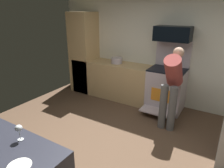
% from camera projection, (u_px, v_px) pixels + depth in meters
% --- Properties ---
extents(ground_plane, '(5.20, 4.80, 0.02)m').
position_uv_depth(ground_plane, '(102.00, 150.00, 3.32)').
color(ground_plane, brown).
extents(wall_back, '(5.20, 0.12, 2.60)m').
position_uv_depth(wall_back, '(157.00, 48.00, 4.74)').
color(wall_back, silver).
rests_on(wall_back, ground).
extents(lower_cabinet_run, '(2.40, 0.60, 0.90)m').
position_uv_depth(lower_cabinet_run, '(116.00, 80.00, 5.18)').
color(lower_cabinet_run, tan).
rests_on(lower_cabinet_run, ground).
extents(cabinet_column, '(0.60, 0.60, 2.10)m').
position_uv_depth(cabinet_column, '(84.00, 53.00, 5.46)').
color(cabinet_column, tan).
rests_on(cabinet_column, ground).
extents(oven_range, '(0.76, 0.96, 1.53)m').
position_uv_depth(oven_range, '(166.00, 88.00, 4.51)').
color(oven_range, '#BEB0B7').
rests_on(oven_range, ground).
extents(microwave, '(0.74, 0.38, 0.30)m').
position_uv_depth(microwave, '(173.00, 34.00, 4.18)').
color(microwave, black).
rests_on(microwave, oven_range).
extents(person_cook, '(0.31, 0.60, 1.50)m').
position_uv_depth(person_cook, '(172.00, 83.00, 3.70)').
color(person_cook, '#585858').
rests_on(person_cook, ground).
extents(mixing_bowl_large, '(0.20, 0.20, 0.06)m').
position_uv_depth(mixing_bowl_large, '(20.00, 168.00, 1.66)').
color(mixing_bowl_large, white).
rests_on(mixing_bowl_large, counter_island).
extents(wine_glass_far, '(0.07, 0.07, 0.17)m').
position_uv_depth(wine_glass_far, '(19.00, 129.00, 2.03)').
color(wine_glass_far, silver).
rests_on(wine_glass_far, counter_island).
extents(stock_pot, '(0.28, 0.28, 0.14)m').
position_uv_depth(stock_pot, '(117.00, 60.00, 4.99)').
color(stock_pot, '#BFB2B9').
rests_on(stock_pot, lower_cabinet_run).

